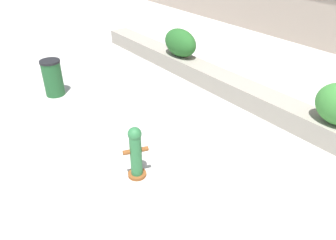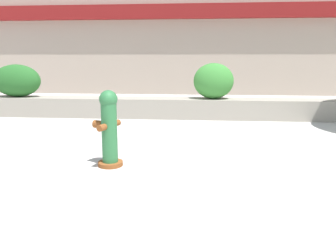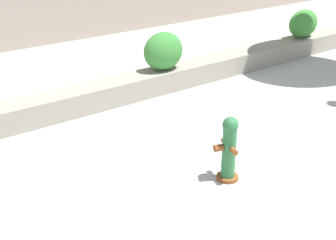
% 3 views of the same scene
% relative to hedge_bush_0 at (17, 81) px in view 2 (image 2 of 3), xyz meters
% --- Properties ---
extents(planter_wall_low, '(18.00, 0.70, 0.50)m').
position_rel_hedge_bush_0_xyz_m(planter_wall_low, '(5.11, 0.00, -0.68)').
color(planter_wall_low, gray).
rests_on(planter_wall_low, ground).
extents(hedge_bush_0, '(1.28, 0.70, 0.86)m').
position_rel_hedge_bush_0_xyz_m(hedge_bush_0, '(0.00, 0.00, 0.00)').
color(hedge_bush_0, '#235B23').
rests_on(hedge_bush_0, planter_wall_low).
extents(hedge_bush_1, '(1.01, 0.70, 0.90)m').
position_rel_hedge_bush_0_xyz_m(hedge_bush_1, '(5.18, 0.00, 0.02)').
color(hedge_bush_1, '#387F33').
rests_on(hedge_bush_1, planter_wall_low).
extents(fire_hydrant, '(0.48, 0.48, 1.08)m').
position_rel_hedge_bush_0_xyz_m(fire_hydrant, '(3.53, -3.94, -0.38)').
color(fire_hydrant, brown).
rests_on(fire_hydrant, ground).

